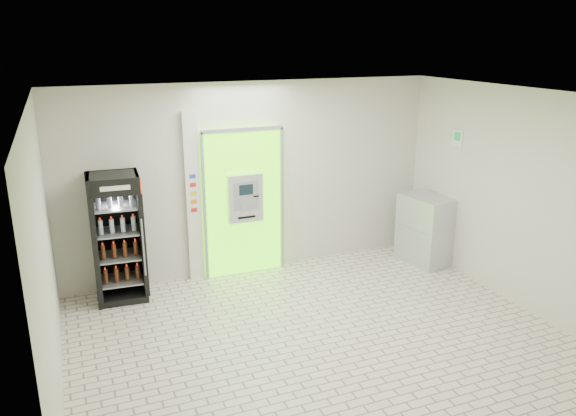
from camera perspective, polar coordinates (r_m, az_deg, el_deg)
ground at (r=7.21m, az=3.26°, el=-13.24°), size 6.00×6.00×0.00m
room_shell at (r=6.48m, az=3.54°, el=0.96°), size 6.00×6.00×6.00m
atm_assembly at (r=8.76m, az=-4.56°, el=0.67°), size 1.30×0.24×2.33m
pillar at (r=8.56m, az=-9.63°, el=1.00°), size 0.22×0.11×2.60m
beverage_cooler at (r=8.29m, az=-16.88°, el=-3.11°), size 0.73×0.68×1.84m
steel_cabinet at (r=9.57m, az=13.78°, el=-2.14°), size 0.70×0.93×1.14m
exit_sign at (r=9.16m, az=16.86°, el=6.83°), size 0.02×0.22×0.26m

